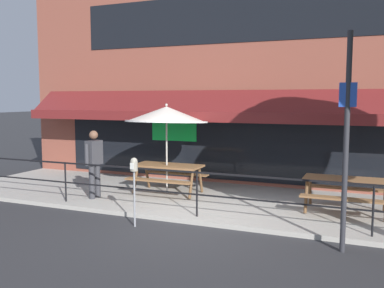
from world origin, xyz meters
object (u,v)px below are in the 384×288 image
object	(u,v)px
parking_meter_near	(134,171)
street_sign_pole	(346,141)
picnic_table_centre	(346,186)
pedestrian_walking	(94,160)
picnic_table_left	(168,171)
patio_umbrella_left	(166,115)

from	to	relation	value
parking_meter_near	street_sign_pole	bearing A→B (deg)	1.64
picnic_table_centre	pedestrian_walking	bearing A→B (deg)	-171.08
picnic_table_left	parking_meter_near	bearing A→B (deg)	-78.67
picnic_table_centre	patio_umbrella_left	distance (m)	4.70
picnic_table_left	picnic_table_centre	size ratio (longest dim) A/B	1.00
picnic_table_centre	picnic_table_left	bearing A→B (deg)	176.50
pedestrian_walking	parking_meter_near	xyz separation A→B (m)	(2.00, -1.45, 0.09)
picnic_table_left	street_sign_pole	size ratio (longest dim) A/B	0.49
picnic_table_left	picnic_table_centre	xyz separation A→B (m)	(4.45, -0.27, 0.00)
picnic_table_left	street_sign_pole	distance (m)	5.33
pedestrian_walking	street_sign_pole	size ratio (longest dim) A/B	0.46
picnic_table_centre	pedestrian_walking	xyz separation A→B (m)	(-5.92, -0.93, 0.35)
patio_umbrella_left	pedestrian_walking	xyz separation A→B (m)	(-1.47, -1.13, -1.12)
picnic_table_left	patio_umbrella_left	distance (m)	1.48
picnic_table_centre	patio_umbrella_left	world-z (taller)	patio_umbrella_left
patio_umbrella_left	parking_meter_near	distance (m)	2.83
picnic_table_centre	parking_meter_near	bearing A→B (deg)	-148.75
patio_umbrella_left	pedestrian_walking	size ratio (longest dim) A/B	1.39
picnic_table_centre	patio_umbrella_left	size ratio (longest dim) A/B	0.76
parking_meter_near	pedestrian_walking	bearing A→B (deg)	144.05
picnic_table_left	street_sign_pole	bearing A→B (deg)	-29.26
picnic_table_left	street_sign_pole	xyz separation A→B (m)	(4.53, -2.54, 1.20)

